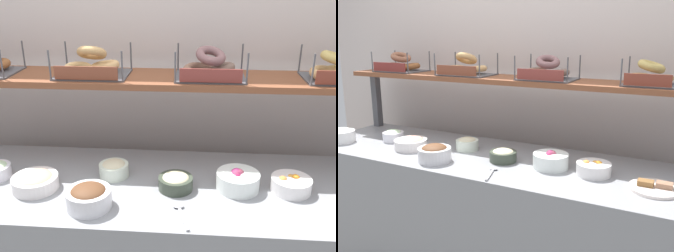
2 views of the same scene
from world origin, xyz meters
TOP-DOWN VIEW (x-y plane):
  - back_wall at (0.00, 0.55)m, footprint 3.54×0.06m
  - deli_counter at (0.00, 0.00)m, footprint 2.34×0.70m
  - shelf_riser_left at (-1.11, 0.27)m, footprint 0.05×0.05m
  - upper_shelf at (0.00, 0.27)m, footprint 2.30×0.32m
  - bowl_chocolate_spread at (-0.21, -0.21)m, footprint 0.18×0.18m
  - bowl_lox_spread at (-0.48, -0.08)m, footprint 0.20×0.20m
  - bowl_fruit_salad at (0.63, -0.01)m, footprint 0.17×0.17m
  - bowl_scallion_spread at (-0.71, -0.00)m, footprint 0.14×0.14m
  - bowl_tuna_salad at (0.13, -0.04)m, footprint 0.15×0.15m
  - bowl_cream_cheese at (-0.99, -0.17)m, footprint 0.16×0.16m
  - bowl_potato_salad at (-0.16, 0.06)m, footprint 0.14×0.14m
  - bowl_beet_salad at (0.40, -0.01)m, footprint 0.19×0.19m
  - serving_plate_white at (0.93, -0.08)m, footprint 0.23×0.23m
  - serving_spoon_near_plate at (0.16, -0.22)m, footprint 0.07×0.17m
  - bagel_basket_cinnamon_raisin at (-0.84, 0.26)m, footprint 0.33×0.26m
  - bagel_basket_plain at (-0.29, 0.25)m, footprint 0.34×0.25m
  - bagel_basket_poppy at (0.27, 0.25)m, footprint 0.32×0.25m
  - bagel_basket_sesame at (0.83, 0.26)m, footprint 0.27×0.25m

SIDE VIEW (x-z plane):
  - deli_counter at x=0.00m, z-range 0.00..0.85m
  - serving_spoon_near_plate at x=0.16m, z-range 0.85..0.86m
  - serving_plate_white at x=0.93m, z-range 0.84..0.88m
  - bowl_fruit_salad at x=0.63m, z-range 0.85..0.92m
  - bowl_tuna_salad at x=0.13m, z-range 0.85..0.92m
  - bowl_lox_spread at x=-0.48m, z-range 0.85..0.92m
  - bowl_scallion_spread at x=-0.71m, z-range 0.85..0.93m
  - bowl_potato_salad at x=-0.16m, z-range 0.85..0.93m
  - bowl_beet_salad at x=0.40m, z-range 0.85..0.94m
  - bowl_cream_cheese at x=-0.99m, z-range 0.85..0.94m
  - bowl_chocolate_spread at x=-0.21m, z-range 0.85..0.95m
  - shelf_riser_left at x=-1.11m, z-range 0.85..1.25m
  - back_wall at x=0.00m, z-range 0.00..2.40m
  - upper_shelf at x=0.00m, z-range 1.25..1.28m
  - bagel_basket_cinnamon_raisin at x=-0.84m, z-range 1.26..1.40m
  - bagel_basket_sesame at x=0.83m, z-range 1.26..1.40m
  - bagel_basket_plain at x=-0.29m, z-range 1.25..1.41m
  - bagel_basket_poppy at x=0.27m, z-range 1.25..1.40m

